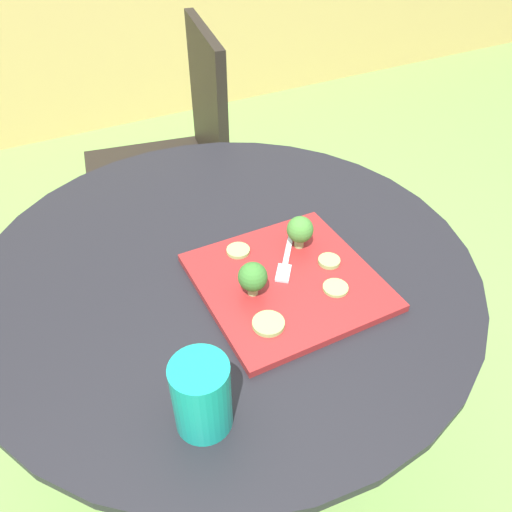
{
  "coord_description": "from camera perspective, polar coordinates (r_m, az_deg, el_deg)",
  "views": [
    {
      "loc": [
        -0.28,
        -0.66,
        1.35
      ],
      "look_at": [
        0.04,
        -0.05,
        0.76
      ],
      "focal_mm": 35.52,
      "sensor_mm": 36.0,
      "label": 1
    }
  ],
  "objects": [
    {
      "name": "patio_chair",
      "position": [
        1.73,
        -8.75,
        11.85
      ],
      "size": [
        0.51,
        0.51,
        0.9
      ],
      "color": "black",
      "rests_on": "ground_plane"
    },
    {
      "name": "broccoli_floret_1",
      "position": [
        0.84,
        -0.53,
        -2.46
      ],
      "size": [
        0.05,
        0.05,
        0.06
      ],
      "color": "#99B770",
      "rests_on": "salad_plate"
    },
    {
      "name": "cucumber_slice_1",
      "position": [
        0.88,
        8.94,
        -3.57
      ],
      "size": [
        0.04,
        0.04,
        0.01
      ],
      "primitive_type": "cylinder",
      "color": "#8EB766",
      "rests_on": "salad_plate"
    },
    {
      "name": "cucumber_slice_0",
      "position": [
        0.94,
        -1.92,
        0.5
      ],
      "size": [
        0.04,
        0.04,
        0.01
      ],
      "primitive_type": "cylinder",
      "color": "#8EB766",
      "rests_on": "salad_plate"
    },
    {
      "name": "broccoli_floret_0",
      "position": [
        0.94,
        4.98,
        2.93
      ],
      "size": [
        0.05,
        0.05,
        0.06
      ],
      "color": "#99B770",
      "rests_on": "salad_plate"
    },
    {
      "name": "fork",
      "position": [
        0.93,
        3.43,
        -0.32
      ],
      "size": [
        0.11,
        0.13,
        0.0
      ],
      "color": "silver",
      "rests_on": "salad_plate"
    },
    {
      "name": "drinking_glass",
      "position": [
        0.69,
        -6.1,
        -15.67
      ],
      "size": [
        0.08,
        0.08,
        0.12
      ],
      "color": "#149989",
      "rests_on": "patio_table"
    },
    {
      "name": "ground_plane",
      "position": [
        1.53,
        -2.24,
        -21.49
      ],
      "size": [
        12.0,
        12.0,
        0.0
      ],
      "primitive_type": "plane",
      "color": "#70994C"
    },
    {
      "name": "salad_plate",
      "position": [
        0.9,
        3.54,
        -2.88
      ],
      "size": [
        0.3,
        0.3,
        0.01
      ],
      "primitive_type": "cube",
      "color": "maroon",
      "rests_on": "patio_table"
    },
    {
      "name": "patio_table",
      "position": [
        1.13,
        -2.86,
        -10.17
      ],
      "size": [
        0.93,
        0.93,
        0.72
      ],
      "color": "black",
      "rests_on": "ground_plane"
    },
    {
      "name": "cucumber_slice_2",
      "position": [
        0.93,
        8.24,
        -0.56
      ],
      "size": [
        0.04,
        0.04,
        0.01
      ],
      "primitive_type": "cylinder",
      "color": "#8EB766",
      "rests_on": "salad_plate"
    },
    {
      "name": "cucumber_slice_3",
      "position": [
        0.81,
        1.41,
        -7.62
      ],
      "size": [
        0.05,
        0.05,
        0.01
      ],
      "primitive_type": "cylinder",
      "color": "#8EB766",
      "rests_on": "salad_plate"
    }
  ]
}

